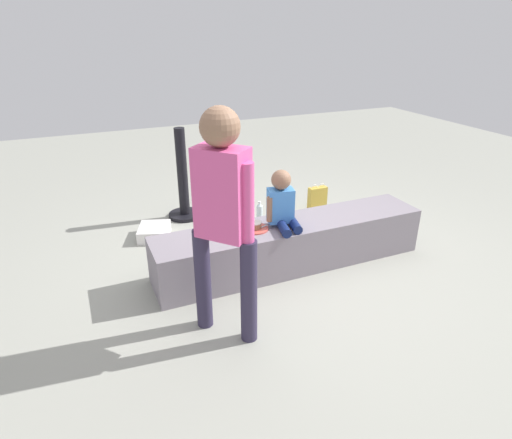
{
  "coord_description": "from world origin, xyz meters",
  "views": [
    {
      "loc": [
        -1.61,
        -2.95,
        1.96
      ],
      "look_at": [
        -0.47,
        -0.32,
        0.66
      ],
      "focal_mm": 30.53,
      "sensor_mm": 36.0,
      "label": 1
    }
  ],
  "objects": [
    {
      "name": "concrete_ledge",
      "position": [
        0.0,
        0.0,
        0.2
      ],
      "size": [
        2.4,
        0.46,
        0.41
      ],
      "primitive_type": "cube",
      "color": "gray",
      "rests_on": "ground_plane"
    },
    {
      "name": "cake_plate",
      "position": [
        -0.34,
        0.01,
        0.43
      ],
      "size": [
        0.22,
        0.22,
        0.07
      ],
      "color": "#E0594C",
      "rests_on": "concrete_ledge"
    },
    {
      "name": "adult_standing",
      "position": [
        -0.83,
        -0.63,
        0.93
      ],
      "size": [
        0.35,
        0.37,
        1.54
      ],
      "color": "#2D273F",
      "rests_on": "ground_plane"
    },
    {
      "name": "water_bottle_near_gift",
      "position": [
        0.12,
        0.95,
        0.11
      ],
      "size": [
        0.07,
        0.07,
        0.23
      ],
      "color": "silver",
      "rests_on": "ground_plane"
    },
    {
      "name": "cake_box_white",
      "position": [
        -1.0,
        1.02,
        0.06
      ],
      "size": [
        0.39,
        0.41,
        0.12
      ],
      "primitive_type": "cube",
      "rotation": [
        0.0,
        0.0,
        -0.33
      ],
      "color": "white",
      "rests_on": "ground_plane"
    },
    {
      "name": "ground_plane",
      "position": [
        0.0,
        0.0,
        0.0
      ],
      "size": [
        12.0,
        12.0,
        0.0
      ],
      "primitive_type": "plane",
      "color": "#9A9C90"
    },
    {
      "name": "gift_bag",
      "position": [
        0.84,
        0.97,
        0.14
      ],
      "size": [
        0.21,
        0.08,
        0.32
      ],
      "color": "gold",
      "rests_on": "ground_plane"
    },
    {
      "name": "railing_post",
      "position": [
        -0.58,
        1.4,
        0.36
      ],
      "size": [
        0.36,
        0.36,
        0.99
      ],
      "color": "black",
      "rests_on": "ground_plane"
    },
    {
      "name": "party_cup_red",
      "position": [
        -0.67,
        0.44,
        0.05
      ],
      "size": [
        0.09,
        0.09,
        0.09
      ],
      "primitive_type": "cylinder",
      "color": "red",
      "rests_on": "ground_plane"
    },
    {
      "name": "handbag_black_leather",
      "position": [
        -0.38,
        0.41,
        0.11
      ],
      "size": [
        0.34,
        0.13,
        0.33
      ],
      "color": "black",
      "rests_on": "ground_plane"
    },
    {
      "name": "child_seated",
      "position": [
        -0.11,
        -0.02,
        0.62
      ],
      "size": [
        0.28,
        0.34,
        0.48
      ],
      "color": "navy",
      "rests_on": "concrete_ledge"
    }
  ]
}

